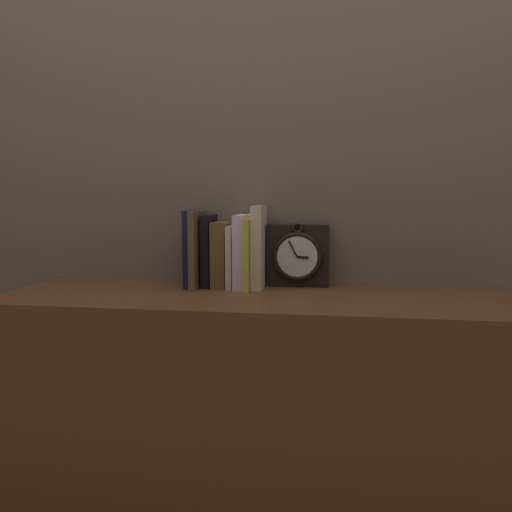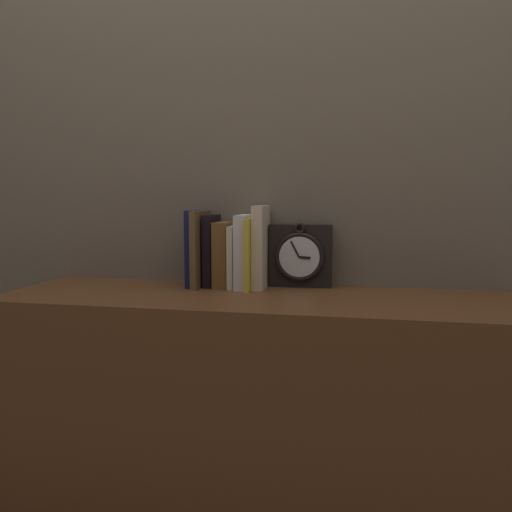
# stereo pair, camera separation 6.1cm
# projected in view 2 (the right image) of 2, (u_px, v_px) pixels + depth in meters

# --- Properties ---
(wall_back) EXTENTS (6.00, 0.05, 2.60)m
(wall_back) POSITION_uv_depth(u_px,v_px,m) (270.00, 160.00, 1.47)
(wall_back) COLOR #756656
(wall_back) RESTS_ON ground_plane
(bookshelf) EXTENTS (1.34, 0.39, 0.94)m
(bookshelf) POSITION_uv_depth(u_px,v_px,m) (256.00, 466.00, 1.35)
(bookshelf) COLOR brown
(bookshelf) RESTS_ON ground_plane
(clock) EXTENTS (0.18, 0.06, 0.18)m
(clock) POSITION_uv_depth(u_px,v_px,m) (300.00, 256.00, 1.42)
(clock) COLOR black
(clock) RESTS_ON bookshelf
(book_slot0_navy) EXTENTS (0.02, 0.13, 0.22)m
(book_slot0_navy) POSITION_uv_depth(u_px,v_px,m) (195.00, 248.00, 1.44)
(book_slot0_navy) COLOR #171C4F
(book_slot0_navy) RESTS_ON bookshelf
(book_slot1_brown) EXTENTS (0.02, 0.15, 0.22)m
(book_slot1_brown) POSITION_uv_depth(u_px,v_px,m) (201.00, 249.00, 1.42)
(book_slot1_brown) COLOR brown
(book_slot1_brown) RESTS_ON bookshelf
(book_slot2_black) EXTENTS (0.02, 0.11, 0.20)m
(book_slot2_black) POSITION_uv_depth(u_px,v_px,m) (212.00, 250.00, 1.44)
(book_slot2_black) COLOR black
(book_slot2_black) RESTS_ON bookshelf
(book_slot3_brown) EXTENTS (0.04, 0.12, 0.18)m
(book_slot3_brown) POSITION_uv_depth(u_px,v_px,m) (224.00, 254.00, 1.43)
(book_slot3_brown) COLOR brown
(book_slot3_brown) RESTS_ON bookshelf
(book_slot4_cream) EXTENTS (0.02, 0.13, 0.17)m
(book_slot4_cream) POSITION_uv_depth(u_px,v_px,m) (235.00, 256.00, 1.42)
(book_slot4_cream) COLOR beige
(book_slot4_cream) RESTS_ON bookshelf
(book_slot5_white) EXTENTS (0.03, 0.14, 0.21)m
(book_slot5_white) POSITION_uv_depth(u_px,v_px,m) (244.00, 251.00, 1.41)
(book_slot5_white) COLOR white
(book_slot5_white) RESTS_ON bookshelf
(book_slot6_yellow) EXTENTS (0.01, 0.16, 0.20)m
(book_slot6_yellow) POSITION_uv_depth(u_px,v_px,m) (252.00, 253.00, 1.39)
(book_slot6_yellow) COLOR yellow
(book_slot6_yellow) RESTS_ON bookshelf
(book_slot7_cream) EXTENTS (0.03, 0.13, 0.23)m
(book_slot7_cream) POSITION_uv_depth(u_px,v_px,m) (261.00, 247.00, 1.40)
(book_slot7_cream) COLOR beige
(book_slot7_cream) RESTS_ON bookshelf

